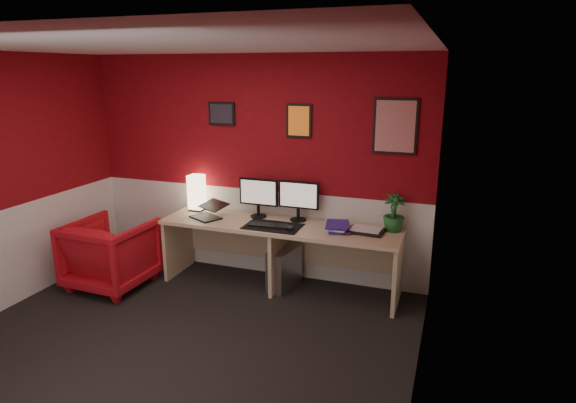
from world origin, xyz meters
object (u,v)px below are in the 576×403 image
object	(u,v)px
monitor_right	(298,195)
pc_tower	(284,268)
monitor_left	(258,192)
desk	(280,256)
potted_plant	(394,213)
zen_tray	(366,231)
shoji_lamp	(197,193)
laptop	(205,209)
armchair	(111,253)

from	to	relation	value
monitor_right	pc_tower	size ratio (longest dim) A/B	1.29
monitor_left	pc_tower	distance (m)	0.89
monitor_left	monitor_right	distance (m)	0.46
desk	potted_plant	xyz separation A→B (m)	(1.17, 0.18, 0.56)
desk	zen_tray	distance (m)	1.00
desk	shoji_lamp	size ratio (longest dim) A/B	6.50
laptop	potted_plant	bearing A→B (deg)	34.74
desk	monitor_right	distance (m)	0.70
monitor_right	zen_tray	xyz separation A→B (m)	(0.78, -0.16, -0.28)
laptop	monitor_right	bearing A→B (deg)	42.68
desk	potted_plant	size ratio (longest dim) A/B	6.75
pc_tower	potted_plant	bearing A→B (deg)	19.92
laptop	monitor_left	xyz separation A→B (m)	(0.54, 0.24, 0.18)
potted_plant	desk	bearing A→B (deg)	-171.09
desk	pc_tower	size ratio (longest dim) A/B	5.78
laptop	potted_plant	world-z (taller)	potted_plant
monitor_left	desk	bearing A→B (deg)	-29.34
monitor_left	zen_tray	size ratio (longest dim) A/B	1.66
monitor_right	potted_plant	distance (m)	1.03
shoji_lamp	armchair	distance (m)	1.15
desk	shoji_lamp	bearing A→B (deg)	169.98
armchair	monitor_right	bearing A→B (deg)	-156.01
potted_plant	pc_tower	world-z (taller)	potted_plant
potted_plant	armchair	bearing A→B (deg)	-165.68
potted_plant	pc_tower	distance (m)	1.34
shoji_lamp	zen_tray	xyz separation A→B (m)	(2.02, -0.15, -0.18)
desk	shoji_lamp	xyz separation A→B (m)	(-1.10, 0.19, 0.56)
potted_plant	armchair	distance (m)	3.08
armchair	shoji_lamp	bearing A→B (deg)	-128.93
laptop	pc_tower	bearing A→B (deg)	32.40
shoji_lamp	monitor_right	distance (m)	1.25
laptop	monitor_right	distance (m)	1.05
desk	zen_tray	world-z (taller)	zen_tray
pc_tower	laptop	bearing A→B (deg)	-164.28
shoji_lamp	zen_tray	distance (m)	2.04
desk	monitor_left	distance (m)	0.75
zen_tray	pc_tower	size ratio (longest dim) A/B	0.78
laptop	pc_tower	distance (m)	1.09
zen_tray	potted_plant	bearing A→B (deg)	29.03
monitor_right	pc_tower	bearing A→B (deg)	-116.37
desk	potted_plant	distance (m)	1.31
shoji_lamp	monitor_right	xyz separation A→B (m)	(1.25, 0.01, 0.09)
monitor_left	laptop	bearing A→B (deg)	-155.76
desk	monitor_left	xyz separation A→B (m)	(-0.32, 0.18, 0.66)
laptop	monitor_left	bearing A→B (deg)	51.99
desk	monitor_right	size ratio (longest dim) A/B	4.48
monitor_left	armchair	distance (m)	1.75
laptop	monitor_left	world-z (taller)	monitor_left
zen_tray	armchair	xyz separation A→B (m)	(-2.69, -0.61, -0.37)
monitor_right	zen_tray	size ratio (longest dim) A/B	1.66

